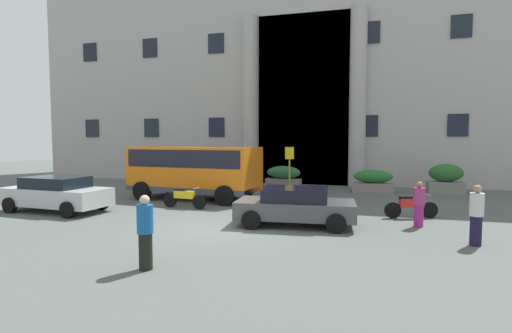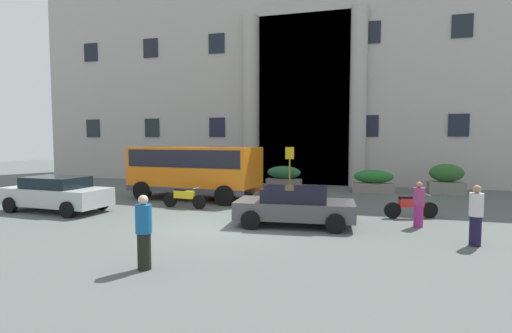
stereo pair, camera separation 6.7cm
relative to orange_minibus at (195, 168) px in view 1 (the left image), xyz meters
name	(u,v)px [view 1 (the left image)]	position (x,y,z in m)	size (l,w,h in m)	color
ground_plane	(216,230)	(3.23, -5.50, -1.59)	(80.00, 64.00, 0.12)	#515955
office_building_facade	(300,65)	(3.24, 11.97, 6.94)	(37.24, 9.75, 16.95)	#A8A49E
orange_minibus	(195,168)	(0.00, 0.00, 0.00)	(6.39, 3.15, 2.54)	orange
bus_stop_sign	(289,166)	(4.31, 1.92, 0.03)	(0.44, 0.08, 2.52)	#96941A
hedge_planter_entrance_left	(373,182)	(8.44, 4.68, -0.93)	(2.16, 0.86, 1.25)	gray
hedge_planter_west	(446,179)	(12.17, 5.17, -0.76)	(1.79, 0.99, 1.61)	gray
hedge_planter_entrance_right	(284,178)	(3.37, 5.15, -0.89)	(2.08, 0.70, 1.33)	slate
parked_coupe_end	(295,206)	(5.66, -4.38, -0.86)	(4.07, 2.18, 1.28)	#47484A
parked_sedan_far	(56,193)	(-4.05, -4.44, -0.80)	(4.46, 2.23, 1.41)	#B0B8B7
motorcycle_near_kerb	(410,206)	(9.56, -2.10, -1.08)	(1.92, 0.78, 0.89)	black
scooter_by_planter	(184,197)	(0.56, -2.39, -1.08)	(2.02, 0.55, 0.89)	black
pedestrian_woman_dark_dress	(419,204)	(9.66, -3.56, -0.78)	(0.36, 0.36, 1.52)	#982473
pedestrian_child_trailing	(476,215)	(10.84, -5.55, -0.69)	(0.36, 0.36, 1.67)	#1B1535
pedestrian_woman_with_bag	(145,232)	(3.16, -9.65, -0.69)	(0.36, 0.36, 1.68)	black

